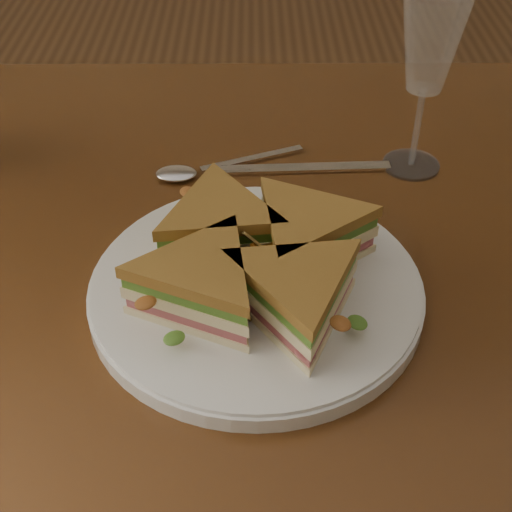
% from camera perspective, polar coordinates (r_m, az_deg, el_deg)
% --- Properties ---
extents(table, '(1.20, 0.80, 0.75)m').
position_cam_1_polar(table, '(0.82, -3.48, -3.25)').
color(table, '#3A1E0D').
rests_on(table, ground).
extents(plate, '(0.31, 0.31, 0.02)m').
position_cam_1_polar(plate, '(0.67, -0.00, -2.74)').
color(plate, white).
rests_on(plate, table).
extents(sandwich_wedges, '(0.29, 0.29, 0.06)m').
position_cam_1_polar(sandwich_wedges, '(0.65, -0.00, -0.34)').
color(sandwich_wedges, '#FFEFBC').
rests_on(sandwich_wedges, plate).
extents(crisps_mound, '(0.09, 0.09, 0.05)m').
position_cam_1_polar(crisps_mound, '(0.65, -0.00, -0.61)').
color(crisps_mound, '#BC6518').
rests_on(crisps_mound, plate).
extents(spoon, '(0.17, 0.08, 0.01)m').
position_cam_1_polar(spoon, '(0.84, -4.89, 6.83)').
color(spoon, silver).
rests_on(spoon, table).
extents(knife, '(0.22, 0.02, 0.00)m').
position_cam_1_polar(knife, '(0.85, 3.00, 6.96)').
color(knife, silver).
rests_on(knife, table).
extents(wine_glass, '(0.07, 0.07, 0.21)m').
position_cam_1_polar(wine_glass, '(0.81, 13.77, 15.88)').
color(wine_glass, white).
rests_on(wine_glass, table).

